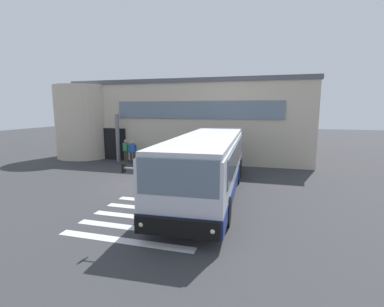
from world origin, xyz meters
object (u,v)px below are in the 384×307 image
(passenger_by_doorway, at_px, (132,150))
(safety_bollard_yellow, at_px, (157,162))
(bus_main_foreground, at_px, (208,165))
(entry_support_column, at_px, (118,138))
(passenger_near_column, at_px, (126,150))

(passenger_by_doorway, distance_m, safety_bollard_yellow, 2.65)
(bus_main_foreground, xyz_separation_m, safety_bollard_yellow, (-4.33, 4.27, -0.88))
(entry_support_column, height_order, safety_bollard_yellow, entry_support_column)
(entry_support_column, distance_m, safety_bollard_yellow, 4.48)
(entry_support_column, distance_m, bus_main_foreground, 10.22)
(passenger_by_doorway, bearing_deg, passenger_near_column, 150.49)
(passenger_near_column, bearing_deg, entry_support_column, 161.36)
(entry_support_column, distance_m, passenger_near_column, 1.17)
(entry_support_column, height_order, passenger_by_doorway, entry_support_column)
(entry_support_column, relative_size, passenger_by_doorway, 2.09)
(entry_support_column, bearing_deg, passenger_near_column, -18.64)
(bus_main_foreground, relative_size, passenger_near_column, 6.53)
(entry_support_column, xyz_separation_m, safety_bollard_yellow, (3.89, -1.80, -1.30))
(entry_support_column, height_order, bus_main_foreground, entry_support_column)
(entry_support_column, height_order, passenger_near_column, entry_support_column)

